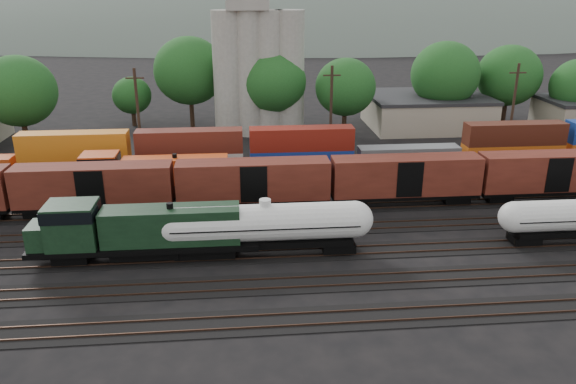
{
  "coord_description": "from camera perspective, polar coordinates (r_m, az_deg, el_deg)",
  "views": [
    {
      "loc": [
        0.26,
        -47.39,
        21.42
      ],
      "look_at": [
        4.72,
        2.0,
        3.0
      ],
      "focal_mm": 35.0,
      "sensor_mm": 36.0,
      "label": 1
    }
  ],
  "objects": [
    {
      "name": "tree_band",
      "position": [
        85.58,
        -5.92,
        11.0
      ],
      "size": [
        165.94,
        21.56,
        14.04
      ],
      "color": "black",
      "rests_on": "ground"
    },
    {
      "name": "orange_locomotive",
      "position": [
        61.2,
        -14.25,
        1.84
      ],
      "size": [
        18.39,
        3.07,
        4.6
      ],
      "color": "black",
      "rests_on": "ground"
    },
    {
      "name": "grain_silo",
      "position": [
        84.06,
        -3.15,
        13.4
      ],
      "size": [
        13.4,
        5.0,
        29.0
      ],
      "color": "gray",
      "rests_on": "ground"
    },
    {
      "name": "boxcar_string",
      "position": [
        55.86,
        -11.46,
        0.83
      ],
      "size": [
        122.8,
        2.9,
        4.2
      ],
      "color": "black",
      "rests_on": "ground"
    },
    {
      "name": "green_locomotive",
      "position": [
        47.16,
        -15.65,
        -3.72
      ],
      "size": [
        18.46,
        3.26,
        4.89
      ],
      "color": "black",
      "rests_on": "ground"
    },
    {
      "name": "tank_car_a",
      "position": [
        46.34,
        -2.31,
        -3.34
      ],
      "size": [
        18.01,
        3.22,
        4.72
      ],
      "color": "silver",
      "rests_on": "ground"
    },
    {
      "name": "container_wall",
      "position": [
        65.8,
        3.51,
        3.98
      ],
      "size": [
        170.27,
        2.6,
        5.8
      ],
      "color": "black",
      "rests_on": "ground"
    },
    {
      "name": "tracks",
      "position": [
        51.98,
        -5.0,
        -3.98
      ],
      "size": [
        180.0,
        33.2,
        0.2
      ],
      "color": "black",
      "rests_on": "ground"
    },
    {
      "name": "industrial_sheds",
      "position": [
        85.0,
        -0.74,
        7.56
      ],
      "size": [
        119.38,
        17.26,
        5.1
      ],
      "color": "#9E937F",
      "rests_on": "ground"
    },
    {
      "name": "distant_hills",
      "position": [
        311.14,
        -0.77,
        12.62
      ],
      "size": [
        860.0,
        286.0,
        130.0
      ],
      "color": "#59665B",
      "rests_on": "ground"
    },
    {
      "name": "utility_poles",
      "position": [
        71.03,
        -5.3,
        7.93
      ],
      "size": [
        122.2,
        0.36,
        12.0
      ],
      "color": "black",
      "rests_on": "ground"
    },
    {
      "name": "ground",
      "position": [
        52.0,
        -5.0,
        -4.03
      ],
      "size": [
        600.0,
        600.0,
        0.0
      ],
      "primitive_type": "plane",
      "color": "black"
    }
  ]
}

